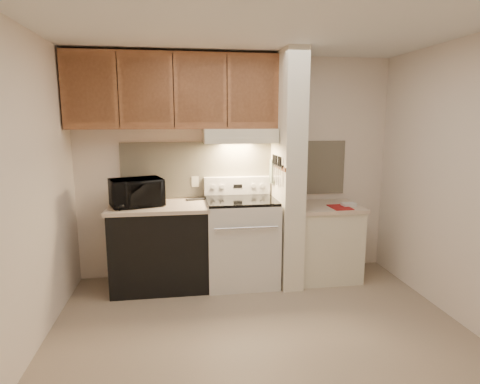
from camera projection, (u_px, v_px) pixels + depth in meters
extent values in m
plane|color=tan|center=(262.00, 335.00, 3.39)|extent=(3.60, 3.60, 0.00)
plane|color=white|center=(265.00, 23.00, 2.94)|extent=(3.60, 3.60, 0.00)
cube|color=#F4E2D0|center=(237.00, 168.00, 4.62)|extent=(3.60, 2.50, 0.02)
cube|color=#F4E2D0|center=(20.00, 196.00, 2.90)|extent=(0.02, 3.00, 2.50)
cube|color=#F4E2D0|center=(469.00, 185.00, 3.43)|extent=(0.02, 3.00, 2.50)
cube|color=beige|center=(237.00, 169.00, 4.62)|extent=(2.60, 0.02, 0.63)
cube|color=silver|center=(241.00, 242.00, 4.43)|extent=(0.76, 0.65, 0.92)
cube|color=black|center=(246.00, 248.00, 4.12)|extent=(0.50, 0.01, 0.30)
cylinder|color=silver|center=(246.00, 228.00, 4.04)|extent=(0.65, 0.02, 0.02)
cube|color=black|center=(241.00, 200.00, 4.35)|extent=(0.74, 0.64, 0.03)
cube|color=silver|center=(237.00, 185.00, 4.60)|extent=(0.76, 0.08, 0.20)
cube|color=black|center=(238.00, 186.00, 4.56)|extent=(0.10, 0.01, 0.04)
cylinder|color=silver|center=(213.00, 187.00, 4.52)|extent=(0.05, 0.02, 0.05)
cylinder|color=silver|center=(222.00, 187.00, 4.53)|extent=(0.05, 0.02, 0.05)
cylinder|color=silver|center=(253.00, 186.00, 4.58)|extent=(0.05, 0.02, 0.05)
cylinder|color=silver|center=(262.00, 186.00, 4.60)|extent=(0.05, 0.02, 0.05)
cube|color=black|center=(160.00, 248.00, 4.32)|extent=(1.00, 0.63, 0.87)
cube|color=beige|center=(159.00, 207.00, 4.23)|extent=(1.04, 0.67, 0.04)
cube|color=black|center=(196.00, 199.00, 4.48)|extent=(0.22, 0.11, 0.01)
cylinder|color=#316E60|center=(127.00, 197.00, 4.38)|extent=(0.10, 0.10, 0.10)
cube|color=silver|center=(195.00, 182.00, 4.56)|extent=(0.08, 0.01, 0.12)
imported|color=black|center=(136.00, 192.00, 4.15)|extent=(0.60, 0.50, 0.29)
cube|color=white|center=(287.00, 171.00, 4.36)|extent=(0.22, 0.70, 2.50)
cube|color=#955B38|center=(277.00, 166.00, 4.33)|extent=(0.01, 0.70, 0.04)
cube|color=black|center=(278.00, 165.00, 4.28)|extent=(0.02, 0.42, 0.04)
cube|color=silver|center=(280.00, 176.00, 4.13)|extent=(0.01, 0.03, 0.16)
cylinder|color=black|center=(280.00, 162.00, 4.11)|extent=(0.02, 0.02, 0.10)
cube|color=silver|center=(278.00, 176.00, 4.22)|extent=(0.01, 0.04, 0.18)
cylinder|color=black|center=(279.00, 161.00, 4.18)|extent=(0.02, 0.02, 0.10)
cube|color=silver|center=(276.00, 176.00, 4.30)|extent=(0.01, 0.04, 0.20)
cylinder|color=black|center=(276.00, 160.00, 4.28)|extent=(0.02, 0.02, 0.10)
cube|color=silver|center=(275.00, 173.00, 4.37)|extent=(0.01, 0.04, 0.16)
cylinder|color=black|center=(275.00, 160.00, 4.34)|extent=(0.02, 0.02, 0.10)
cube|color=silver|center=(273.00, 173.00, 4.45)|extent=(0.01, 0.04, 0.18)
cylinder|color=black|center=(273.00, 159.00, 4.42)|extent=(0.02, 0.02, 0.10)
cube|color=slate|center=(272.00, 171.00, 4.51)|extent=(0.03, 0.11, 0.26)
cube|color=silver|center=(325.00, 243.00, 4.58)|extent=(0.70, 0.60, 0.81)
cube|color=beige|center=(326.00, 207.00, 4.50)|extent=(0.74, 0.64, 0.04)
cube|color=maroon|center=(340.00, 207.00, 4.37)|extent=(0.21, 0.29, 0.01)
cube|color=white|center=(349.00, 205.00, 4.43)|extent=(0.16, 0.12, 0.04)
cube|color=silver|center=(239.00, 136.00, 4.34)|extent=(0.78, 0.44, 0.15)
cube|color=silver|center=(242.00, 141.00, 4.15)|extent=(0.78, 0.04, 0.06)
cube|color=#955B38|center=(174.00, 92.00, 4.20)|extent=(2.18, 0.33, 0.77)
cube|color=#955B38|center=(89.00, 90.00, 3.93)|extent=(0.46, 0.01, 0.63)
cube|color=black|center=(118.00, 90.00, 3.97)|extent=(0.01, 0.01, 0.73)
cube|color=#955B38|center=(146.00, 90.00, 4.01)|extent=(0.46, 0.01, 0.63)
cube|color=black|center=(174.00, 91.00, 4.05)|extent=(0.01, 0.01, 0.73)
cube|color=#955B38|center=(201.00, 91.00, 4.09)|extent=(0.46, 0.01, 0.63)
cube|color=black|center=(227.00, 91.00, 4.13)|extent=(0.01, 0.01, 0.73)
cube|color=#955B38|center=(253.00, 91.00, 4.17)|extent=(0.46, 0.01, 0.63)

